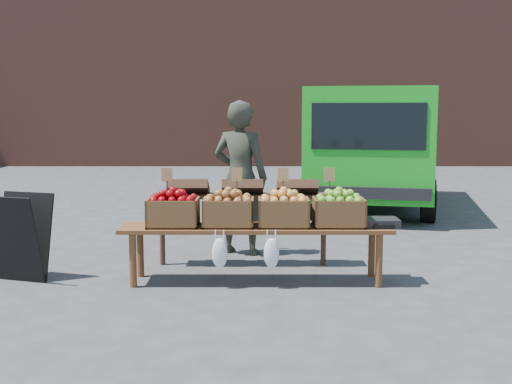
# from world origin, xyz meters

# --- Properties ---
(ground) EXTENTS (80.00, 80.00, 0.00)m
(ground) POSITION_xyz_m (0.00, 0.00, 0.00)
(ground) COLOR #3F3F41
(brick_building) EXTENTS (24.00, 4.00, 10.00)m
(brick_building) POSITION_xyz_m (0.00, 15.00, 5.00)
(brick_building) COLOR brown
(brick_building) RESTS_ON ground
(delivery_van) EXTENTS (3.01, 4.94, 2.06)m
(delivery_van) POSITION_xyz_m (3.01, 4.87, 1.03)
(delivery_van) COLOR #16A71E
(delivery_van) RESTS_ON ground
(vendor) EXTENTS (0.78, 0.65, 1.84)m
(vendor) POSITION_xyz_m (0.77, 1.11, 0.92)
(vendor) COLOR #2D3025
(vendor) RESTS_ON ground
(chalkboard_sign) EXTENTS (0.66, 0.49, 0.90)m
(chalkboard_sign) POSITION_xyz_m (-1.44, -0.14, 0.45)
(chalkboard_sign) COLOR black
(chalkboard_sign) RESTS_ON ground
(back_table) EXTENTS (2.10, 0.44, 1.04)m
(back_table) POSITION_xyz_m (0.81, 0.54, 0.52)
(back_table) COLOR #3E281A
(back_table) RESTS_ON ground
(display_bench) EXTENTS (2.70, 0.56, 0.57)m
(display_bench) POSITION_xyz_m (0.96, -0.18, 0.28)
(display_bench) COLOR brown
(display_bench) RESTS_ON ground
(crate_golden_apples) EXTENTS (0.50, 0.40, 0.28)m
(crate_golden_apples) POSITION_xyz_m (0.13, -0.18, 0.71)
(crate_golden_apples) COLOR #610607
(crate_golden_apples) RESTS_ON display_bench
(crate_russet_pears) EXTENTS (0.50, 0.40, 0.28)m
(crate_russet_pears) POSITION_xyz_m (0.68, -0.18, 0.71)
(crate_russet_pears) COLOR #9D572E
(crate_russet_pears) RESTS_ON display_bench
(crate_red_apples) EXTENTS (0.50, 0.40, 0.28)m
(crate_red_apples) POSITION_xyz_m (1.23, -0.18, 0.71)
(crate_red_apples) COLOR gold
(crate_red_apples) RESTS_ON display_bench
(crate_green_apples) EXTENTS (0.50, 0.40, 0.28)m
(crate_green_apples) POSITION_xyz_m (1.78, -0.18, 0.71)
(crate_green_apples) COLOR #5A961F
(crate_green_apples) RESTS_ON display_bench
(weighing_scale) EXTENTS (0.34, 0.30, 0.08)m
(weighing_scale) POSITION_xyz_m (2.21, -0.18, 0.61)
(weighing_scale) COLOR black
(weighing_scale) RESTS_ON display_bench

